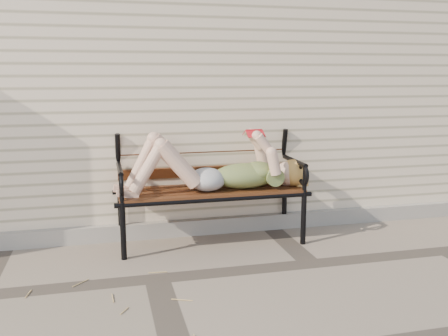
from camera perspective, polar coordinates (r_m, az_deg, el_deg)
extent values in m
plane|color=gray|center=(3.88, -7.65, -12.42)|extent=(80.00, 80.00, 0.00)
cube|color=beige|center=(6.56, -10.94, 10.35)|extent=(8.00, 4.00, 3.00)
cube|color=gray|center=(4.76, -8.98, -7.07)|extent=(8.00, 0.10, 0.15)
cylinder|color=black|center=(4.22, -11.46, -7.10)|extent=(0.05, 0.05, 0.48)
cylinder|color=black|center=(4.69, -11.73, -5.33)|extent=(0.05, 0.05, 0.48)
cylinder|color=black|center=(4.56, 9.08, -5.68)|extent=(0.05, 0.05, 0.48)
cylinder|color=black|center=(4.99, 6.91, -4.18)|extent=(0.05, 0.05, 0.48)
cube|color=#573116|center=(4.49, -1.49, -2.62)|extent=(1.64, 0.53, 0.03)
cylinder|color=black|center=(4.26, -0.78, -3.63)|extent=(1.72, 0.04, 0.04)
cylinder|color=black|center=(4.72, -2.12, -2.21)|extent=(1.72, 0.04, 0.04)
torus|color=black|center=(4.74, -2.46, 4.70)|extent=(0.30, 0.04, 0.30)
ellipsoid|color=#0A2F46|center=(4.50, 2.35, -0.89)|extent=(0.58, 0.33, 0.23)
ellipsoid|color=#0A2F46|center=(4.53, 3.92, -0.34)|extent=(0.28, 0.32, 0.17)
ellipsoid|color=#9D9DA2|center=(4.42, -1.95, -1.31)|extent=(0.32, 0.37, 0.20)
sphere|color=#DEAD95|center=(4.63, 7.34, -0.64)|extent=(0.24, 0.24, 0.24)
ellipsoid|color=tan|center=(4.65, 7.96, -0.54)|extent=(0.27, 0.27, 0.25)
cube|color=red|center=(4.46, 3.45, 4.32)|extent=(0.15, 0.02, 0.02)
cube|color=white|center=(4.42, 3.62, 3.88)|extent=(0.15, 0.09, 0.05)
cube|color=white|center=(4.51, 3.28, 4.02)|extent=(0.15, 0.09, 0.05)
cube|color=red|center=(4.42, 3.64, 3.93)|extent=(0.16, 0.10, 0.06)
cube|color=red|center=(4.51, 3.27, 4.07)|extent=(0.16, 0.10, 0.06)
cylinder|color=tan|center=(3.17, -6.31, -17.80)|extent=(0.08, 0.03, 0.01)
cylinder|color=tan|center=(3.43, -13.17, -15.78)|extent=(0.10, 0.04, 0.01)
cylinder|color=tan|center=(3.90, -18.01, -12.66)|extent=(0.11, 0.01, 0.01)
cylinder|color=tan|center=(3.80, -8.32, -12.84)|extent=(0.02, 0.14, 0.01)
cylinder|color=tan|center=(3.13, -3.12, -18.19)|extent=(0.04, 0.11, 0.01)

